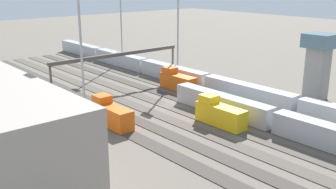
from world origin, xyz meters
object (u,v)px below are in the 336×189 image
train_on_track_1 (177,81)px  light_mast_0 (178,7)px  signal_gantry (118,58)px  train_on_track_2 (274,120)px  train_on_track_3 (220,114)px  light_mast_1 (80,24)px  train_on_track_6 (111,114)px  control_tower (318,62)px  train_on_track_0 (203,81)px

train_on_track_1 → light_mast_0: (9.09, -8.30, 16.48)m
light_mast_0 → signal_gantry: size_ratio=0.85×
train_on_track_2 → light_mast_0: light_mast_0 is taller
train_on_track_3 → light_mast_1: 29.52m
train_on_track_2 → train_on_track_6: train_on_track_6 is taller
train_on_track_1 → control_tower: bearing=-144.4°
signal_gantry → train_on_track_1: bearing=-134.2°
train_on_track_1 → train_on_track_0: 6.21m
train_on_track_3 → train_on_track_1: bearing=-23.9°
train_on_track_0 → light_mast_0: 21.17m
train_on_track_6 → control_tower: bearing=-109.7°
light_mast_0 → signal_gantry: bearing=88.0°
light_mast_0 → light_mast_1: bearing=111.1°
train_on_track_3 → signal_gantry: 32.72m
train_on_track_1 → train_on_track_3: same height
train_on_track_6 → light_mast_1: size_ratio=0.35×
train_on_track_0 → light_mast_1: light_mast_1 is taller
train_on_track_6 → control_tower: control_tower is taller
signal_gantry → control_tower: control_tower is taller
light_mast_1 → control_tower: bearing=-114.4°
train_on_track_2 → light_mast_0: 45.14m
train_on_track_0 → signal_gantry: bearing=48.2°
train_on_track_0 → train_on_track_1: bearing=53.7°
light_mast_0 → signal_gantry: light_mast_0 is taller
train_on_track_6 → train_on_track_3: 19.65m
train_on_track_3 → train_on_track_0: train_on_track_3 is taller
train_on_track_6 → train_on_track_0: size_ratio=0.07×
light_mast_1 → signal_gantry: 24.78m
train_on_track_2 → train_on_track_3: bearing=31.4°
train_on_track_0 → light_mast_0: size_ratio=4.70×
light_mast_1 → signal_gantry: light_mast_1 is taller
train_on_track_6 → control_tower: 46.21m
control_tower → light_mast_0: bearing=15.9°
train_on_track_1 → signal_gantry: (9.74, 10.00, 5.50)m
train_on_track_6 → light_mast_1: 16.88m
train_on_track_1 → light_mast_1: 31.93m
train_on_track_3 → control_tower: bearing=-95.5°
light_mast_0 → train_on_track_0: bearing=165.5°
control_tower → signal_gantry: bearing=38.8°
train_on_track_1 → train_on_track_3: (-22.52, 10.00, 0.00)m
train_on_track_0 → light_mast_0: light_mast_0 is taller
train_on_track_1 → light_mast_0: bearing=-42.4°
light_mast_1 → train_on_track_3: bearing=-136.0°
light_mast_1 → train_on_track_2: bearing=-139.5°
train_on_track_6 → control_tower: size_ratio=0.69×
train_on_track_1 → signal_gantry: signal_gantry is taller
train_on_track_2 → train_on_track_0: 28.83m
train_on_track_2 → signal_gantry: bearing=7.0°
train_on_track_1 → light_mast_1: size_ratio=0.35×
train_on_track_1 → train_on_track_2: (-30.72, 5.00, -0.14)m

